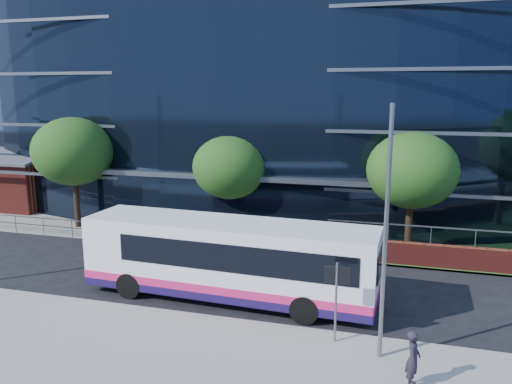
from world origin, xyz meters
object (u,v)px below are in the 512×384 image
(tree_far_a, at_px, (73,152))
(tree_far_b, at_px, (230,167))
(streetlight_east, at_px, (386,227))
(tree_far_c, at_px, (412,170))
(street_sign, at_px, (336,285))
(city_bus, at_px, (231,259))
(brick_pavilion, at_px, (10,179))
(pedestrian, at_px, (413,359))

(tree_far_a, relative_size, tree_far_b, 1.15)
(tree_far_b, bearing_deg, streetlight_east, -52.37)
(tree_far_b, xyz_separation_m, tree_far_c, (10.00, -0.50, 0.33))
(street_sign, xyz_separation_m, tree_far_a, (-17.50, 10.59, 2.71))
(tree_far_b, height_order, city_bus, tree_far_b)
(tree_far_a, bearing_deg, brick_pavilion, 153.45)
(street_sign, distance_m, streetlight_east, 2.80)
(streetlight_east, height_order, city_bus, streetlight_east)
(brick_pavilion, relative_size, street_sign, 3.07)
(tree_far_c, distance_m, city_bus, 10.98)
(brick_pavilion, xyz_separation_m, tree_far_b, (19.00, -4.00, 2.27))
(tree_far_c, bearing_deg, street_sign, -103.29)
(tree_far_a, height_order, tree_far_b, tree_far_a)
(streetlight_east, bearing_deg, tree_far_a, 149.54)
(tree_far_a, relative_size, pedestrian, 4.14)
(tree_far_b, bearing_deg, tree_far_c, -2.86)
(street_sign, height_order, streetlight_east, streetlight_east)
(tree_far_b, xyz_separation_m, streetlight_east, (9.00, -11.67, 0.23))
(street_sign, height_order, city_bus, city_bus)
(tree_far_b, distance_m, pedestrian, 16.79)
(tree_far_b, relative_size, city_bus, 0.49)
(street_sign, xyz_separation_m, tree_far_b, (-7.50, 11.09, 2.06))
(tree_far_a, xyz_separation_m, city_bus, (12.87, -7.88, -3.12))
(tree_far_a, bearing_deg, city_bus, -31.46)
(street_sign, relative_size, pedestrian, 1.66)
(brick_pavilion, relative_size, streetlight_east, 1.08)
(tree_far_a, xyz_separation_m, pedestrian, (19.95, -12.63, -3.87))
(street_sign, relative_size, streetlight_east, 0.35)
(tree_far_c, bearing_deg, city_bus, -132.15)
(tree_far_a, relative_size, streetlight_east, 0.87)
(brick_pavilion, distance_m, tree_far_c, 29.46)
(brick_pavilion, height_order, tree_far_b, tree_far_b)
(tree_far_a, bearing_deg, street_sign, -31.17)
(streetlight_east, xyz_separation_m, pedestrian, (0.95, -1.46, -3.45))
(brick_pavilion, relative_size, tree_far_b, 1.42)
(street_sign, bearing_deg, tree_far_c, 76.71)
(street_sign, relative_size, tree_far_b, 0.46)
(brick_pavilion, height_order, street_sign, brick_pavilion)
(tree_far_b, xyz_separation_m, city_bus, (2.87, -8.38, -2.46))
(brick_pavilion, xyz_separation_m, pedestrian, (28.95, -17.13, -0.94))
(street_sign, distance_m, city_bus, 5.38)
(tree_far_a, distance_m, tree_far_b, 10.03)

